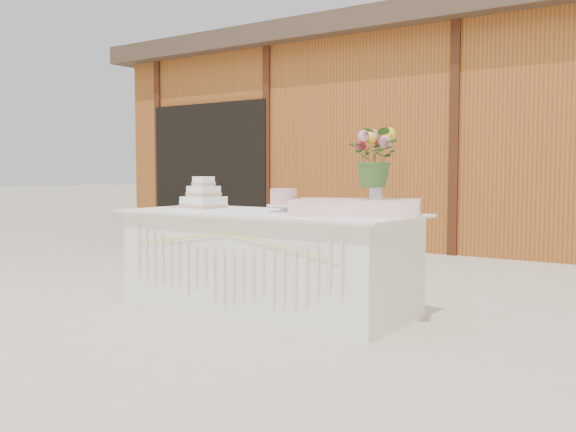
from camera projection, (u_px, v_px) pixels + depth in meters
The scene contains 9 objects.
ground at pixel (266, 309), 5.04m from camera, with size 80.00×80.00×0.00m, color beige.
barn at pixel (501, 133), 9.82m from camera, with size 12.60×4.60×3.30m.
cake_table at pixel (266, 261), 5.01m from camera, with size 2.40×1.00×0.77m.
wedding_cake at pixel (204, 197), 5.48m from camera, with size 0.32×0.32×0.27m.
pink_cake_stand at pixel (284, 200), 4.79m from camera, with size 0.26×0.26×0.19m.
satin_runner at pixel (357, 207), 4.59m from camera, with size 0.90×0.52×0.11m, color #FDD0CB.
flower_vase at pixel (376, 190), 4.58m from camera, with size 0.10×0.10×0.14m, color silver.
bouquet at pixel (376, 151), 4.56m from camera, with size 0.38×0.33×0.42m, color #365C24.
loose_flowers at pixel (179, 206), 5.60m from camera, with size 0.15×0.35×0.02m, color pink, non-canonical shape.
Camera 1 is at (3.01, -3.97, 1.09)m, focal length 40.00 mm.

